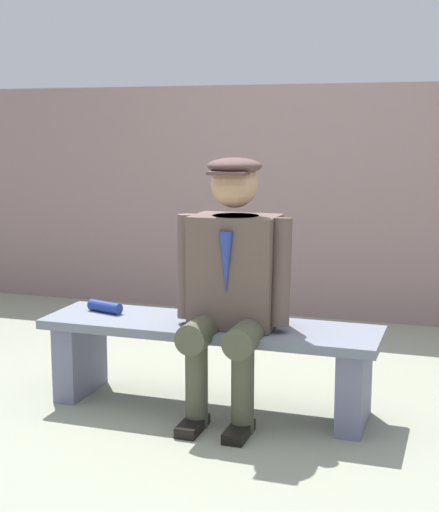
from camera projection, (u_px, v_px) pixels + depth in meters
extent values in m
plane|color=gray|center=(209.00, 408.00, 3.97)|extent=(30.00, 30.00, 0.00)
cube|color=slate|center=(209.00, 327.00, 3.90)|extent=(1.74, 0.46, 0.05)
cube|color=slate|center=(354.00, 385.00, 3.70)|extent=(0.12, 0.39, 0.41)
cube|color=slate|center=(80.00, 356.00, 4.17)|extent=(0.12, 0.39, 0.41)
cube|color=brown|center=(235.00, 271.00, 3.80)|extent=(0.42, 0.29, 0.55)
cylinder|color=#1E2338|center=(236.00, 221.00, 3.76)|extent=(0.23, 0.23, 0.06)
cone|color=navy|center=(226.00, 263.00, 3.65)|extent=(0.07, 0.07, 0.30)
sphere|color=tan|center=(234.00, 184.00, 3.71)|extent=(0.23, 0.23, 0.23)
ellipsoid|color=#4E3734|center=(235.00, 166.00, 3.70)|extent=(0.27, 0.27, 0.08)
cube|color=#4E3734|center=(228.00, 173.00, 3.60)|extent=(0.19, 0.10, 0.02)
cylinder|color=#494C38|center=(250.00, 333.00, 3.69)|extent=(0.15, 0.46, 0.15)
cylinder|color=#494C38|center=(243.00, 386.00, 3.61)|extent=(0.11, 0.11, 0.46)
cube|color=black|center=(239.00, 432.00, 3.59)|extent=(0.10, 0.24, 0.05)
cylinder|color=brown|center=(281.00, 272.00, 3.69)|extent=(0.10, 0.14, 0.53)
cylinder|color=#494C38|center=(205.00, 329.00, 3.77)|extent=(0.15, 0.46, 0.15)
cylinder|color=#494C38|center=(197.00, 381.00, 3.69)|extent=(0.11, 0.11, 0.46)
cube|color=black|center=(193.00, 426.00, 3.66)|extent=(0.10, 0.24, 0.05)
cylinder|color=brown|center=(187.00, 266.00, 3.84)|extent=(0.10, 0.11, 0.53)
cylinder|color=navy|center=(105.00, 307.00, 4.11)|extent=(0.21, 0.12, 0.06)
cube|color=gray|center=(301.00, 201.00, 5.85)|extent=(12.00, 0.24, 1.75)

